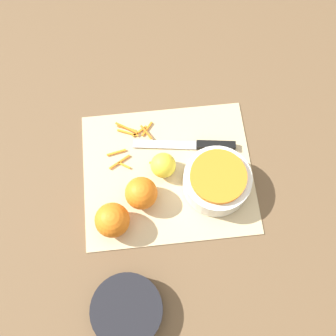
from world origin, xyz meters
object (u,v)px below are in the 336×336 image
Objects in this scene: knife at (203,145)px; lemon at (163,165)px; orange_right at (141,193)px; orange_left at (112,220)px; bowl_dark at (127,310)px; bowl_speckled at (217,181)px.

knife is 0.13m from lemon.
knife is 3.37× the size of orange_right.
orange_left is 1.05× the size of orange_right.
orange_right is 0.09m from lemon.
orange_left reaches higher than knife.
orange_left is 0.18m from lemon.
orange_left is 0.09m from orange_right.
bowl_dark is 0.27m from orange_right.
lemon is at bearing -23.73° from bowl_speckled.
knife is 0.21m from orange_right.
bowl_speckled is at bearing -131.32° from bowl_dark.
orange_right is at bearing -140.81° from orange_left.
orange_left is (0.02, -0.20, 0.02)m from bowl_dark.
knife is at bearing -153.28° from lemon.
orange_right is at bearing 4.15° from bowl_speckled.
lemon reaches higher than knife.
bowl_speckled is 0.12m from knife.
bowl_dark is 0.20m from orange_left.
lemon reaches higher than bowl_dark.
orange_left is at bearing 45.01° from knife.
bowl_dark is 2.01× the size of orange_right.
lemon is (-0.06, -0.07, -0.01)m from orange_right.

